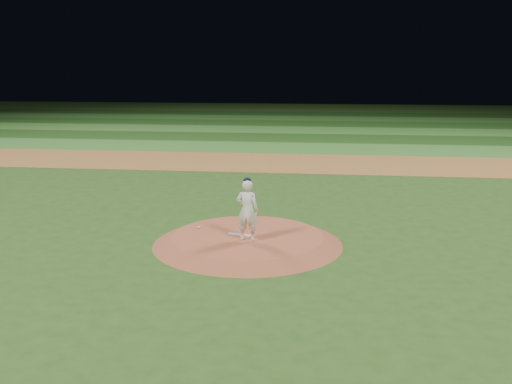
# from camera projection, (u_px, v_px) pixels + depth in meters

# --- Properties ---
(ground) EXTENTS (120.00, 120.00, 0.00)m
(ground) POSITION_uv_depth(u_px,v_px,m) (248.00, 244.00, 16.62)
(ground) COLOR #294D19
(ground) RESTS_ON ground
(infield_dirt_band) EXTENTS (70.00, 6.00, 0.02)m
(infield_dirt_band) POSITION_uv_depth(u_px,v_px,m) (284.00, 163.00, 30.18)
(infield_dirt_band) COLOR #9E6631
(infield_dirt_band) RESTS_ON ground
(outfield_stripe_0) EXTENTS (70.00, 5.00, 0.02)m
(outfield_stripe_0) POSITION_uv_depth(u_px,v_px,m) (290.00, 148.00, 35.50)
(outfield_stripe_0) COLOR #387C2D
(outfield_stripe_0) RESTS_ON ground
(outfield_stripe_1) EXTENTS (70.00, 5.00, 0.02)m
(outfield_stripe_1) POSITION_uv_depth(u_px,v_px,m) (295.00, 138.00, 40.34)
(outfield_stripe_1) COLOR #1F4A17
(outfield_stripe_1) RESTS_ON ground
(outfield_stripe_2) EXTENTS (70.00, 5.00, 0.02)m
(outfield_stripe_2) POSITION_uv_depth(u_px,v_px,m) (298.00, 130.00, 45.19)
(outfield_stripe_2) COLOR #3A7B2C
(outfield_stripe_2) RESTS_ON ground
(outfield_stripe_3) EXTENTS (70.00, 5.00, 0.02)m
(outfield_stripe_3) POSITION_uv_depth(u_px,v_px,m) (301.00, 124.00, 50.03)
(outfield_stripe_3) COLOR #1E4B18
(outfield_stripe_3) RESTS_ON ground
(outfield_stripe_4) EXTENTS (70.00, 5.00, 0.02)m
(outfield_stripe_4) POSITION_uv_depth(u_px,v_px,m) (303.00, 118.00, 54.87)
(outfield_stripe_4) COLOR #2F6625
(outfield_stripe_4) RESTS_ON ground
(outfield_stripe_5) EXTENTS (70.00, 5.00, 0.02)m
(outfield_stripe_5) POSITION_uv_depth(u_px,v_px,m) (305.00, 114.00, 59.71)
(outfield_stripe_5) COLOR #184014
(outfield_stripe_5) RESTS_ON ground
(pitchers_mound) EXTENTS (5.50, 5.50, 0.25)m
(pitchers_mound) POSITION_uv_depth(u_px,v_px,m) (248.00, 240.00, 16.60)
(pitchers_mound) COLOR #A35032
(pitchers_mound) RESTS_ON ground
(pitching_rubber) EXTENTS (0.71, 0.30, 0.03)m
(pitching_rubber) POSITION_uv_depth(u_px,v_px,m) (240.00, 235.00, 16.58)
(pitching_rubber) COLOR silver
(pitching_rubber) RESTS_ON pitchers_mound
(rosin_bag) EXTENTS (0.11, 0.11, 0.06)m
(rosin_bag) POSITION_uv_depth(u_px,v_px,m) (199.00, 227.00, 17.30)
(rosin_bag) COLOR silver
(rosin_bag) RESTS_ON pitchers_mound
(pitcher_on_mound) EXTENTS (0.69, 0.51, 1.81)m
(pitcher_on_mound) POSITION_uv_depth(u_px,v_px,m) (247.00, 210.00, 15.93)
(pitcher_on_mound) COLOR white
(pitcher_on_mound) RESTS_ON pitchers_mound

